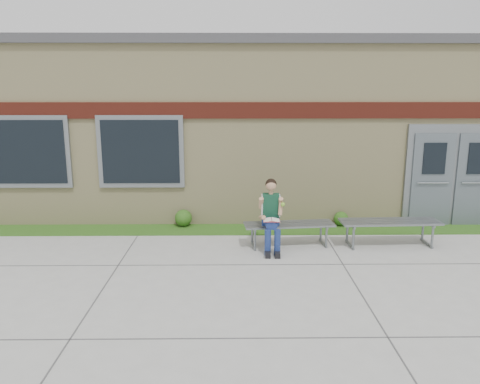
{
  "coord_description": "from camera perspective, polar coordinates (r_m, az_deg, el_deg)",
  "views": [
    {
      "loc": [
        -0.93,
        -7.33,
        3.08
      ],
      "look_at": [
        -0.82,
        1.7,
        1.06
      ],
      "focal_mm": 35.0,
      "sensor_mm": 36.0,
      "label": 1
    }
  ],
  "objects": [
    {
      "name": "grass_strip",
      "position": [
        10.43,
        4.48,
        -4.56
      ],
      "size": [
        16.0,
        0.8,
        0.02
      ],
      "primitive_type": "cube",
      "color": "#294A13",
      "rests_on": "ground"
    },
    {
      "name": "bench_left",
      "position": [
        9.33,
        5.99,
        -4.45
      ],
      "size": [
        1.81,
        0.66,
        0.46
      ],
      "rotation": [
        0.0,
        0.0,
        0.1
      ],
      "color": "slate",
      "rests_on": "ground"
    },
    {
      "name": "school_building",
      "position": [
        13.38,
        3.34,
        8.38
      ],
      "size": [
        16.2,
        6.22,
        4.2
      ],
      "color": "beige",
      "rests_on": "ground"
    },
    {
      "name": "shrub_mid",
      "position": [
        10.63,
        -6.92,
        -3.15
      ],
      "size": [
        0.38,
        0.38,
        0.38
      ],
      "primitive_type": "sphere",
      "color": "#294A13",
      "rests_on": "grass_strip"
    },
    {
      "name": "bench_right",
      "position": [
        9.76,
        17.77,
        -4.01
      ],
      "size": [
        1.98,
        0.62,
        0.51
      ],
      "rotation": [
        0.0,
        0.0,
        0.04
      ],
      "color": "slate",
      "rests_on": "ground"
    },
    {
      "name": "girl",
      "position": [
        9.0,
        3.83,
        -2.67
      ],
      "size": [
        0.49,
        0.82,
        1.37
      ],
      "rotation": [
        0.0,
        0.0,
        -0.03
      ],
      "color": "navy",
      "rests_on": "ground"
    },
    {
      "name": "ground",
      "position": [
        8.0,
        6.16,
        -10.12
      ],
      "size": [
        80.0,
        80.0,
        0.0
      ],
      "primitive_type": "plane",
      "color": "#9E9E99",
      "rests_on": "ground"
    },
    {
      "name": "shrub_east",
      "position": [
        10.85,
        12.21,
        -3.19
      ],
      "size": [
        0.32,
        0.32,
        0.32
      ],
      "primitive_type": "sphere",
      "color": "#294A13",
      "rests_on": "grass_strip"
    }
  ]
}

